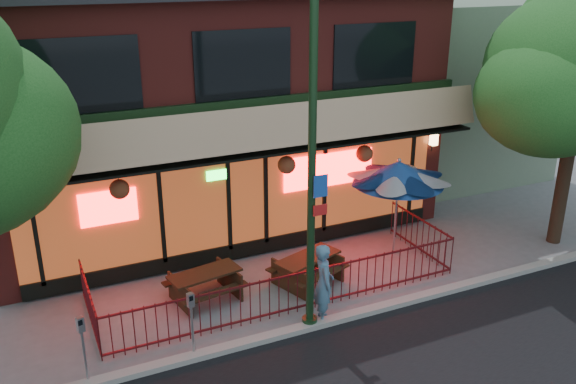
% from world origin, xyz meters
% --- Properties ---
extents(ground, '(80.00, 80.00, 0.00)m').
position_xyz_m(ground, '(0.00, 0.00, 0.00)').
color(ground, gray).
rests_on(ground, ground).
extents(curb, '(80.00, 0.25, 0.12)m').
position_xyz_m(curb, '(0.00, -0.50, 0.06)').
color(curb, '#999993').
rests_on(curb, ground).
extents(restaurant_building, '(12.96, 9.49, 8.05)m').
position_xyz_m(restaurant_building, '(0.00, 7.11, 4.13)').
color(restaurant_building, maroon).
rests_on(restaurant_building, ground).
extents(neighbor_building, '(6.00, 7.00, 6.00)m').
position_xyz_m(neighbor_building, '(9.00, 7.70, 3.00)').
color(neighbor_building, slate).
rests_on(neighbor_building, ground).
extents(patio_fence, '(8.44, 2.62, 1.00)m').
position_xyz_m(patio_fence, '(0.00, 0.50, 0.63)').
color(patio_fence, '#501116').
rests_on(patio_fence, ground).
extents(street_light, '(0.43, 0.32, 7.00)m').
position_xyz_m(street_light, '(0.00, -0.40, 3.15)').
color(street_light, '#17341A').
rests_on(street_light, ground).
extents(picnic_table_left, '(1.80, 1.49, 0.69)m').
position_xyz_m(picnic_table_left, '(-1.67, 1.57, 0.45)').
color(picnic_table_left, '#301F11').
rests_on(picnic_table_left, ground).
extents(picnic_table_right, '(1.94, 1.70, 0.69)m').
position_xyz_m(picnic_table_right, '(0.80, 1.29, 0.46)').
color(picnic_table_right, '#3A2514').
rests_on(picnic_table_right, ground).
extents(patio_umbrella, '(2.30, 2.30, 2.63)m').
position_xyz_m(patio_umbrella, '(3.57, 1.76, 2.25)').
color(patio_umbrella, gray).
rests_on(patio_umbrella, ground).
extents(pedestrian, '(0.57, 0.73, 1.78)m').
position_xyz_m(pedestrian, '(0.37, -0.30, 0.89)').
color(pedestrian, teal).
rests_on(pedestrian, ground).
extents(parking_meter_near, '(0.14, 0.13, 1.41)m').
position_xyz_m(parking_meter_near, '(-2.54, -0.40, 0.95)').
color(parking_meter_near, '#999DA2').
rests_on(parking_meter_near, ground).
extents(parking_meter_far, '(0.15, 0.14, 1.42)m').
position_xyz_m(parking_meter_far, '(-4.54, -0.40, 0.96)').
color(parking_meter_far, '#9C9EA5').
rests_on(parking_meter_far, ground).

